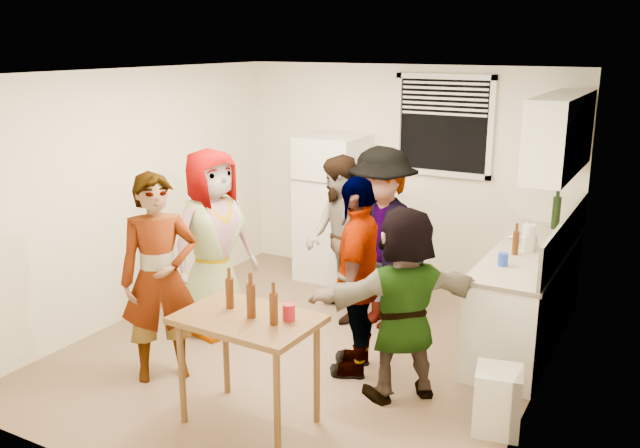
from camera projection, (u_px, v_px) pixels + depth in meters
The scene contains 23 objects.
room at pixel (308, 349), 6.25m from camera, with size 4.00×4.50×2.50m, color white, non-canonical shape.
window at pixel (443, 126), 7.42m from camera, with size 1.12×0.10×1.06m, color white, non-canonical shape.
refrigerator at pixel (332, 208), 7.97m from camera, with size 0.70×0.70×1.70m, color white.
counter_lower at pixel (527, 298), 6.32m from camera, with size 0.60×2.20×0.86m, color white.
countertop at pixel (531, 252), 6.20m from camera, with size 0.64×2.22×0.04m, color beige.
backsplash at pixel (566, 235), 6.01m from camera, with size 0.03×2.20×0.36m, color beige.
upper_cabinets at pixel (561, 134), 6.03m from camera, with size 0.34×1.60×0.70m, color white.
kettle at pixel (527, 248), 6.26m from camera, with size 0.23×0.19×0.19m, color silver, non-canonical shape.
paper_towel at pixel (528, 251), 6.15m from camera, with size 0.12×0.12×0.25m, color white.
wine_bottle at pixel (555, 229), 6.89m from camera, with size 0.08×0.08×0.33m, color black.
beer_bottle_counter at pixel (515, 254), 6.06m from camera, with size 0.06×0.06×0.22m, color #47230C.
blue_cup at pixel (502, 266), 5.76m from camera, with size 0.08×0.08×0.11m, color #1C39C4.
picture_frame at pixel (570, 228), 6.64m from camera, with size 0.02×0.18×0.15m, color gold.
trash_bin at pixel (498, 399), 4.88m from camera, with size 0.33×0.33×0.48m, color beige.
serving_table at pixel (251, 422), 5.06m from camera, with size 1.00×0.67×0.85m, color brown, non-canonical shape.
beer_bottle_table at pixel (252, 317), 4.82m from camera, with size 0.07×0.07×0.25m, color #47230C.
red_cup at pixel (289, 320), 4.78m from camera, with size 0.09×0.09×0.12m, color maroon.
guest_grey at pixel (217, 330), 6.65m from camera, with size 0.88×1.80×0.57m, color gray.
guest_stripe at pixel (166, 375), 5.76m from camera, with size 0.64×1.75×0.42m, color #141933.
guest_back_left at pixel (339, 317), 6.98m from camera, with size 0.81×1.67×0.63m, color brown.
guest_back_right at pixel (379, 324), 6.79m from camera, with size 1.16×1.79×0.67m, color #3F3E43.
guest_black at pixel (356, 369), 5.86m from camera, with size 1.00×1.71×0.42m, color black.
guest_orange at pixel (400, 394), 5.45m from camera, with size 1.45×1.57×0.46m, color #C96C47.
Camera 1 is at (2.87, -4.96, 2.75)m, focal length 38.00 mm.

